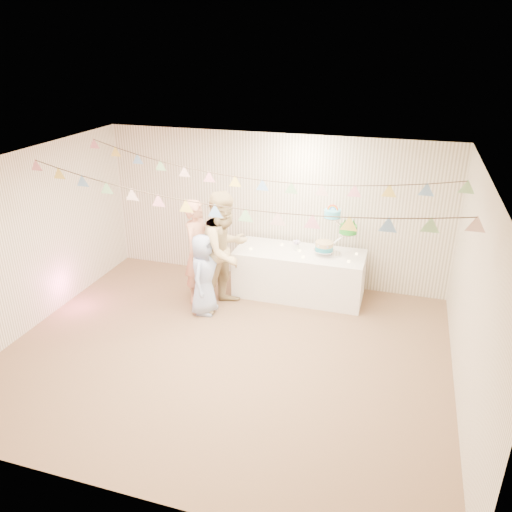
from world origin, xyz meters
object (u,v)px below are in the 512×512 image
(person_adult_a, at_px, (198,252))
(person_adult_b, at_px, (225,251))
(cake_stand, at_px, (335,234))
(person_child, at_px, (204,274))
(table, at_px, (299,274))

(person_adult_a, xyz_separation_m, person_adult_b, (0.48, -0.06, 0.09))
(cake_stand, distance_m, person_adult_a, 2.21)
(person_adult_a, relative_size, person_child, 1.32)
(cake_stand, relative_size, person_adult_b, 0.41)
(table, xyz_separation_m, person_adult_a, (-1.53, -0.64, 0.47))
(cake_stand, bearing_deg, person_child, -150.52)
(table, height_order, cake_stand, cake_stand)
(person_adult_a, height_order, person_child, person_adult_a)
(table, distance_m, person_child, 1.66)
(table, relative_size, person_child, 1.62)
(person_adult_b, xyz_separation_m, person_child, (-0.26, -0.30, -0.31))
(cake_stand, height_order, person_adult_b, person_adult_b)
(cake_stand, distance_m, person_adult_b, 1.77)
(person_adult_b, height_order, person_child, person_adult_b)
(person_adult_a, bearing_deg, table, -61.69)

